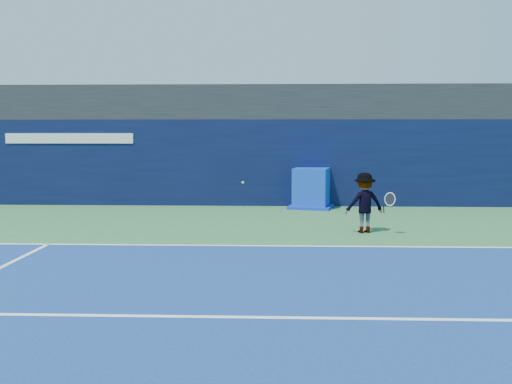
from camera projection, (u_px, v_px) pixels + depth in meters
ground at (263, 281)px, 9.90m from camera, size 80.00×80.00×0.00m
baseline at (266, 246)px, 12.88m from camera, size 24.00×0.10×0.01m
service_line at (259, 317)px, 7.91m from camera, size 24.00×0.10×0.01m
stadium_band at (271, 104)px, 20.95m from camera, size 36.00×3.00×1.20m
back_wall_assembly at (270, 162)px, 20.18m from camera, size 36.00×1.03×3.00m
equipment_cart at (311, 190)px, 19.37m from camera, size 1.70×1.70×1.35m
tennis_player at (364, 203)px, 14.56m from camera, size 1.28×0.77×1.54m
tennis_ball at (243, 182)px, 15.62m from camera, size 0.07×0.07×0.07m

